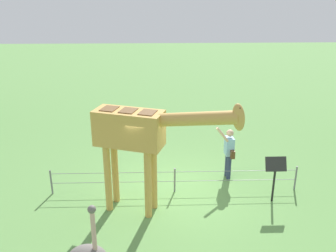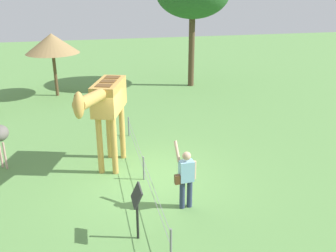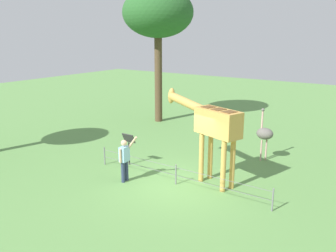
{
  "view_description": "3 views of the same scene",
  "coord_description": "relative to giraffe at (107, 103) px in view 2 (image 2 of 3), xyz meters",
  "views": [
    {
      "loc": [
        -0.5,
        -9.27,
        5.56
      ],
      "look_at": [
        -0.19,
        0.09,
        2.03
      ],
      "focal_mm": 39.61,
      "sensor_mm": 36.0,
      "label": 1
    },
    {
      "loc": [
        9.71,
        -1.4,
        5.48
      ],
      "look_at": [
        -0.06,
        0.82,
        1.62
      ],
      "focal_mm": 39.91,
      "sensor_mm": 36.0,
      "label": 2
    },
    {
      "loc": [
        -6.39,
        9.93,
        5.27
      ],
      "look_at": [
        0.29,
        0.15,
        2.14
      ],
      "focal_mm": 37.82,
      "sensor_mm": 36.0,
      "label": 3
    }
  ],
  "objects": [
    {
      "name": "info_sign",
      "position": [
        3.57,
        0.33,
        -1.21
      ],
      "size": [
        0.56,
        0.21,
        1.32
      ],
      "color": "black",
      "rests_on": "ground_plane"
    },
    {
      "name": "ground_plane",
      "position": [
        0.9,
        0.83,
        -2.16
      ],
      "size": [
        60.0,
        60.0,
        0.0
      ],
      "primitive_type": "plane",
      "color": "#60934C"
    },
    {
      "name": "visitor",
      "position": [
        2.58,
        1.72,
        -1.26
      ],
      "size": [
        0.59,
        0.58,
        1.74
      ],
      "color": "navy",
      "rests_on": "ground_plane"
    },
    {
      "name": "shade_hut_near",
      "position": [
        -8.85,
        -2.02,
        0.5
      ],
      "size": [
        2.64,
        2.64,
        3.16
      ],
      "color": "brown",
      "rests_on": "ground_plane"
    },
    {
      "name": "giraffe",
      "position": [
        0.0,
        0.0,
        0.0
      ],
      "size": [
        3.63,
        1.64,
        3.18
      ],
      "color": "gold",
      "rests_on": "ground_plane"
    },
    {
      "name": "wire_fence",
      "position": [
        0.9,
        0.91,
        -1.76
      ],
      "size": [
        7.05,
        0.05,
        0.75
      ],
      "color": "slate",
      "rests_on": "ground_plane"
    }
  ]
}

